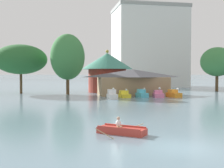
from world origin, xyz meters
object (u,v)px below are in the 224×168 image
object	(u,v)px
pedal_boat_yellow	(124,95)
shoreline_tree_tall_left	(21,59)
rowboat_with_rower	(121,130)
boathouse	(133,82)
pedal_boat_white	(112,95)
shoreline_tree_right	(217,62)
pedal_boat_cyan	(142,94)
pedal_boat_orange	(174,94)
green_roof_pavilion	(107,70)
pedal_boat_pink	(158,94)
background_building_block	(149,47)
shoreline_tree_mid	(68,57)

from	to	relation	value
pedal_boat_yellow	shoreline_tree_tall_left	distance (m)	23.39
rowboat_with_rower	boathouse	distance (m)	35.49
pedal_boat_white	shoreline_tree_right	bearing A→B (deg)	120.05
rowboat_with_rower	shoreline_tree_tall_left	xyz separation A→B (m)	(-11.18, 42.26, 6.58)
pedal_boat_cyan	pedal_boat_white	bearing A→B (deg)	-76.18
pedal_boat_white	pedal_boat_cyan	world-z (taller)	pedal_boat_white
pedal_boat_orange	shoreline_tree_tall_left	bearing A→B (deg)	-127.07
pedal_boat_orange	green_roof_pavilion	xyz separation A→B (m)	(-8.79, 15.46, 4.31)
pedal_boat_yellow	shoreline_tree_right	bearing A→B (deg)	113.26
pedal_boat_pink	boathouse	size ratio (longest dim) A/B	0.23
pedal_boat_pink	green_roof_pavilion	distance (m)	16.85
shoreline_tree_right	background_building_block	distance (m)	26.83
shoreline_tree_mid	background_building_block	world-z (taller)	background_building_block
pedal_boat_pink	pedal_boat_white	bearing A→B (deg)	-67.80
rowboat_with_rower	pedal_boat_orange	size ratio (longest dim) A/B	1.20
background_building_block	green_roof_pavilion	bearing A→B (deg)	-125.47
pedal_boat_white	shoreline_tree_right	distance (m)	32.18
green_roof_pavilion	shoreline_tree_mid	bearing A→B (deg)	-147.84
pedal_boat_white	pedal_boat_yellow	world-z (taller)	pedal_boat_white
boathouse	shoreline_tree_tall_left	distance (m)	22.93
pedal_boat_pink	green_roof_pavilion	bearing A→B (deg)	-147.36
pedal_boat_white	boathouse	bearing A→B (deg)	143.99
pedal_boat_cyan	pedal_boat_orange	bearing A→B (deg)	73.97
pedal_boat_cyan	shoreline_tree_mid	xyz separation A→B (m)	(-12.06, 9.20, 6.64)
pedal_boat_yellow	pedal_boat_pink	distance (m)	5.85
rowboat_with_rower	pedal_boat_orange	distance (m)	32.02
pedal_boat_cyan	shoreline_tree_right	bearing A→B (deg)	114.49
green_roof_pavilion	shoreline_tree_tall_left	size ratio (longest dim) A/B	1.06
background_building_block	shoreline_tree_right	bearing A→B (deg)	-71.83
pedal_boat_orange	shoreline_tree_mid	world-z (taller)	shoreline_tree_mid
rowboat_with_rower	pedal_boat_orange	world-z (taller)	pedal_boat_orange
pedal_boat_white	green_roof_pavilion	world-z (taller)	green_roof_pavilion
pedal_boat_yellow	pedal_boat_white	bearing A→B (deg)	-54.41
pedal_boat_orange	boathouse	bearing A→B (deg)	-145.75
pedal_boat_orange	green_roof_pavilion	size ratio (longest dim) A/B	0.28
shoreline_tree_mid	pedal_boat_cyan	bearing A→B (deg)	-37.35
rowboat_with_rower	green_roof_pavilion	xyz separation A→B (m)	(6.59, 43.55, 4.60)
boathouse	shoreline_tree_tall_left	size ratio (longest dim) A/B	1.30
pedal_boat_cyan	pedal_boat_pink	bearing A→B (deg)	74.21
pedal_boat_cyan	pedal_boat_yellow	bearing A→B (deg)	-97.54
pedal_boat_yellow	background_building_block	xyz separation A→B (m)	(16.71, 38.58, 11.62)
shoreline_tree_tall_left	shoreline_tree_right	xyz separation A→B (m)	(43.02, 0.25, -0.15)
pedal_boat_orange	pedal_boat_pink	bearing A→B (deg)	-107.82
pedal_boat_white	pedal_boat_yellow	distance (m)	3.29
rowboat_with_rower	pedal_boat_yellow	distance (m)	29.72
pedal_boat_white	pedal_boat_orange	xyz separation A→B (m)	(10.93, 1.34, -0.05)
pedal_boat_white	shoreline_tree_mid	distance (m)	14.66
pedal_boat_orange	shoreline_tree_right	world-z (taller)	shoreline_tree_right
pedal_boat_white	shoreline_tree_right	xyz separation A→B (m)	(27.38, 15.77, 6.08)
rowboat_with_rower	shoreline_tree_right	bearing A→B (deg)	91.55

